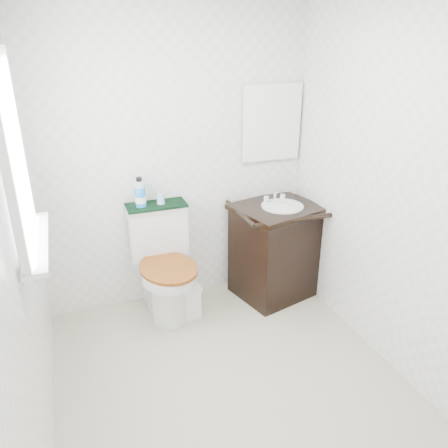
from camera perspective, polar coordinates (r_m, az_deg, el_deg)
floor at (r=3.07m, az=0.80°, el=-19.82°), size 2.40×2.40×0.00m
wall_back at (r=3.51m, az=-6.27°, el=8.22°), size 2.40×0.00×2.40m
wall_front at (r=1.51m, az=18.38°, el=-14.35°), size 2.40×0.00×2.40m
wall_left at (r=2.29m, az=-25.61°, el=-2.13°), size 0.00×2.40×2.40m
wall_right at (r=2.98m, az=21.11°, el=4.12°), size 0.00×2.40×2.40m
window at (r=2.42m, az=-25.97°, el=7.90°), size 0.02×0.70×0.90m
mirror at (r=3.72m, az=6.23°, el=12.98°), size 0.50×0.02×0.60m
toilet at (r=3.56m, az=-7.91°, el=-5.88°), size 0.48×0.67×0.88m
vanity at (r=3.78m, az=6.74°, el=-3.17°), size 0.79×0.72×0.92m
trash_bin at (r=3.57m, az=-4.67°, el=-10.06°), size 0.20×0.17×0.28m
towel at (r=3.46m, az=-8.84°, el=2.45°), size 0.47×0.22×0.02m
mouthwash_bottle at (r=3.40m, az=-10.91°, el=3.98°), size 0.08×0.08×0.23m
cup at (r=3.45m, az=-8.27°, el=3.27°), size 0.06×0.06×0.08m
soap_bar at (r=3.69m, az=5.87°, el=2.95°), size 0.07×0.05×0.02m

